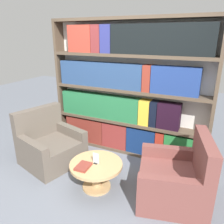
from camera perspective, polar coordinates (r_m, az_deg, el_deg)
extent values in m
plane|color=slate|center=(3.09, -7.54, -22.05)|extent=(14.00, 14.00, 0.00)
cube|color=silver|center=(3.85, 4.75, 6.12)|extent=(2.78, 0.05, 2.31)
cube|color=brown|center=(4.41, -12.76, 7.40)|extent=(0.05, 0.30, 2.31)
cube|color=brown|center=(3.49, 25.32, 2.91)|extent=(0.05, 0.30, 2.31)
cube|color=brown|center=(4.15, 3.69, -9.60)|extent=(2.68, 0.30, 0.05)
cube|color=brown|center=(3.91, 3.86, -2.51)|extent=(2.68, 0.30, 0.05)
cube|color=brown|center=(3.74, 4.06, 5.73)|extent=(2.68, 0.30, 0.05)
cube|color=brown|center=(3.65, 4.28, 14.57)|extent=(2.68, 0.30, 0.05)
cube|color=brown|center=(3.64, 4.51, 23.26)|extent=(2.68, 0.30, 0.05)
cube|color=maroon|center=(4.37, -6.74, -4.42)|extent=(0.79, 0.20, 0.46)
cube|color=maroon|center=(4.08, 0.98, -6.03)|extent=(0.48, 0.20, 0.46)
cube|color=navy|center=(3.92, 7.70, -7.33)|extent=(0.51, 0.20, 0.46)
cube|color=#A22B1D|center=(3.85, 12.42, -8.18)|extent=(0.14, 0.20, 0.46)
cube|color=#267536|center=(3.80, 17.70, -9.07)|extent=(0.56, 0.20, 0.46)
cube|color=#246D3F|center=(4.02, -3.16, 1.72)|extent=(1.53, 0.20, 0.43)
cube|color=gold|center=(3.71, 8.61, -0.04)|extent=(0.18, 0.20, 0.43)
cube|color=black|center=(3.67, 10.93, -0.39)|extent=(0.12, 0.20, 0.43)
cube|color=black|center=(3.62, 14.66, -0.95)|extent=(0.36, 0.20, 0.43)
cube|color=navy|center=(3.88, -3.04, 9.79)|extent=(1.56, 0.20, 0.42)
cube|color=maroon|center=(3.56, 9.28, 8.69)|extent=(0.13, 0.20, 0.42)
cube|color=navy|center=(3.46, 16.21, 7.89)|extent=(0.72, 0.20, 0.42)
cube|color=#AD3729|center=(4.01, -7.93, 18.42)|extent=(0.45, 0.20, 0.45)
cube|color=maroon|center=(3.85, -3.79, 18.52)|extent=(0.16, 0.20, 0.45)
cube|color=navy|center=(3.76, -1.22, 18.54)|extent=(0.19, 0.20, 0.45)
cube|color=black|center=(3.46, 12.50, 18.04)|extent=(1.54, 0.20, 0.45)
cube|color=brown|center=(3.84, -15.28, -10.04)|extent=(1.03, 1.05, 0.38)
cube|color=brown|center=(3.92, -18.72, -2.52)|extent=(0.36, 0.87, 0.51)
cube|color=brown|center=(3.50, -20.04, -8.55)|extent=(0.70, 0.30, 0.16)
cube|color=brown|center=(3.85, -10.52, -4.97)|extent=(0.70, 0.30, 0.16)
cube|color=brown|center=(3.10, 15.21, -17.87)|extent=(1.01, 1.03, 0.38)
cube|color=brown|center=(2.91, 22.93, -10.94)|extent=(0.34, 0.87, 0.51)
cube|color=brown|center=(3.26, 14.08, -10.05)|extent=(0.70, 0.28, 0.16)
cube|color=brown|center=(2.63, 14.55, -17.87)|extent=(0.70, 0.28, 0.16)
cylinder|color=tan|center=(3.18, -4.09, -16.45)|extent=(0.13, 0.13, 0.35)
cylinder|color=tan|center=(3.28, -4.02, -18.71)|extent=(0.40, 0.40, 0.03)
cylinder|color=tan|center=(3.07, -4.18, -13.51)|extent=(0.72, 0.72, 0.04)
cube|color=black|center=(3.06, -4.19, -13.12)|extent=(0.05, 0.06, 0.01)
cube|color=silver|center=(3.02, -4.23, -11.99)|extent=(0.09, 0.01, 0.15)
cube|color=brown|center=(2.98, -7.53, -13.92)|extent=(0.18, 0.23, 0.03)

